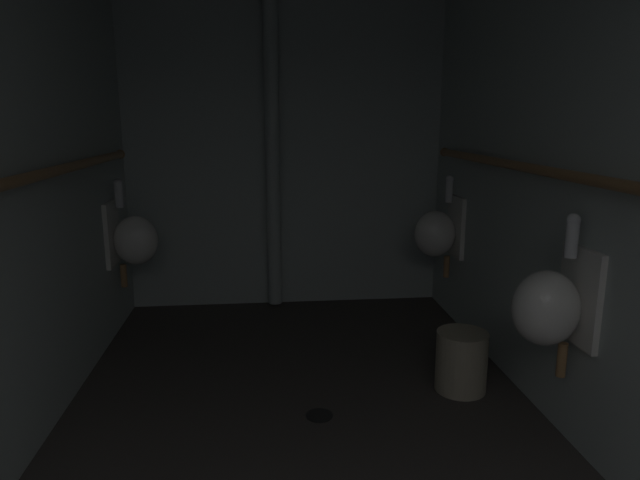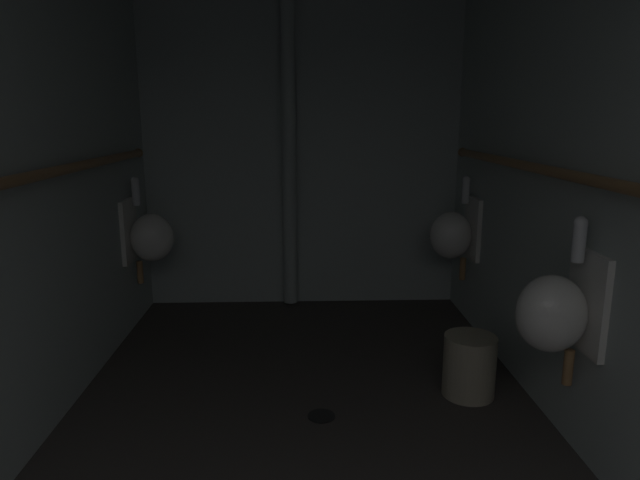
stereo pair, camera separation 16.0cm
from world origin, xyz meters
The scene contains 11 objects.
floor centered at (0.00, 2.19, -0.04)m, with size 2.57×4.51×0.08m, color #383330.
wall_right centered at (1.26, 2.19, 1.20)m, with size 0.06×4.51×2.40m, color #AFBBB5.
wall_back centered at (0.00, 4.42, 1.20)m, with size 2.57×0.06×2.40m, color #AFBBB5.
urinal_left_mid centered at (-1.08, 3.86, 0.67)m, with size 0.32×0.30×0.76m.
urinal_right_mid centered at (1.08, 2.24, 0.67)m, with size 0.32×0.30×0.76m.
urinal_right_far centered at (1.08, 3.86, 0.67)m, with size 0.32×0.30×0.76m.
supply_pipe_left centered at (-1.17, 2.18, 1.24)m, with size 0.06×3.82×0.06m.
supply_pipe_right centered at (1.17, 2.22, 1.24)m, with size 0.06×3.75×0.06m.
standpipe_back_wall centered at (-0.10, 4.31, 1.20)m, with size 0.11×0.11×2.35m, color #AFBBB5.
floor_drain centered at (0.08, 2.58, 0.00)m, with size 0.14×0.14×0.01m, color black.
waste_bin centered at (0.89, 2.78, 0.17)m, with size 0.28×0.28×0.34m, color #9E937A.
Camera 2 is at (-0.02, 0.01, 1.49)m, focal length 31.28 mm.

